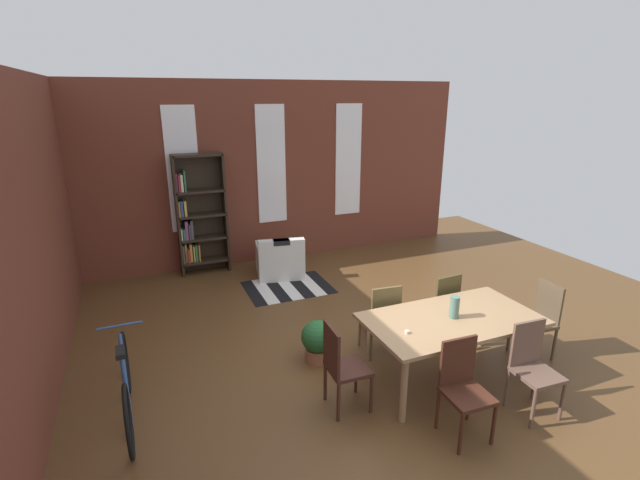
{
  "coord_description": "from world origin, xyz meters",
  "views": [
    {
      "loc": [
        -2.42,
        -3.96,
        3.11
      ],
      "look_at": [
        -0.01,
        1.85,
        1.09
      ],
      "focal_mm": 25.53,
      "sensor_mm": 36.0,
      "label": 1
    }
  ],
  "objects_px": {
    "dining_chair_far_left": "(382,317)",
    "bookshelf_tall": "(198,217)",
    "dining_table": "(451,324)",
    "dining_chair_far_right": "(441,305)",
    "dining_chair_head_left": "(342,364)",
    "armchair_white": "(280,260)",
    "dining_chair_near_left": "(463,385)",
    "bicycle_second": "(127,387)",
    "dining_chair_near_right": "(533,365)",
    "dining_chair_head_right": "(540,317)",
    "potted_plant_by_shelf": "(317,340)",
    "vase_on_table": "(455,307)"
  },
  "relations": [
    {
      "from": "dining_chair_near_left",
      "to": "bicycle_second",
      "type": "bearing_deg",
      "value": 153.7
    },
    {
      "from": "dining_chair_far_left",
      "to": "bookshelf_tall",
      "type": "bearing_deg",
      "value": 113.85
    },
    {
      "from": "dining_table",
      "to": "potted_plant_by_shelf",
      "type": "height_order",
      "value": "dining_table"
    },
    {
      "from": "bicycle_second",
      "to": "dining_chair_near_right",
      "type": "bearing_deg",
      "value": -20.89
    },
    {
      "from": "dining_chair_near_right",
      "to": "potted_plant_by_shelf",
      "type": "bearing_deg",
      "value": 135.09
    },
    {
      "from": "dining_table",
      "to": "dining_chair_near_right",
      "type": "bearing_deg",
      "value": -59.69
    },
    {
      "from": "dining_chair_head_left",
      "to": "potted_plant_by_shelf",
      "type": "height_order",
      "value": "dining_chair_head_left"
    },
    {
      "from": "dining_table",
      "to": "bookshelf_tall",
      "type": "height_order",
      "value": "bookshelf_tall"
    },
    {
      "from": "armchair_white",
      "to": "dining_table",
      "type": "bearing_deg",
      "value": -77.98
    },
    {
      "from": "dining_table",
      "to": "vase_on_table",
      "type": "height_order",
      "value": "vase_on_table"
    },
    {
      "from": "dining_chair_far_left",
      "to": "bicycle_second",
      "type": "bearing_deg",
      "value": -179.11
    },
    {
      "from": "vase_on_table",
      "to": "bicycle_second",
      "type": "bearing_deg",
      "value": 168.27
    },
    {
      "from": "dining_chair_far_left",
      "to": "dining_chair_near_left",
      "type": "height_order",
      "value": "same"
    },
    {
      "from": "vase_on_table",
      "to": "dining_chair_near_left",
      "type": "height_order",
      "value": "vase_on_table"
    },
    {
      "from": "dining_chair_far_right",
      "to": "bookshelf_tall",
      "type": "distance_m",
      "value": 4.51
    },
    {
      "from": "dining_table",
      "to": "dining_chair_far_left",
      "type": "xyz_separation_m",
      "value": [
        -0.44,
        0.75,
        -0.18
      ]
    },
    {
      "from": "vase_on_table",
      "to": "dining_chair_head_right",
      "type": "bearing_deg",
      "value": -0.22
    },
    {
      "from": "dining_table",
      "to": "dining_chair_head_right",
      "type": "xyz_separation_m",
      "value": [
        1.33,
        -0.01,
        -0.18
      ]
    },
    {
      "from": "dining_chair_near_left",
      "to": "armchair_white",
      "type": "relative_size",
      "value": 1.02
    },
    {
      "from": "dining_chair_far_left",
      "to": "bicycle_second",
      "type": "height_order",
      "value": "dining_chair_far_left"
    },
    {
      "from": "dining_table",
      "to": "dining_chair_far_left",
      "type": "bearing_deg",
      "value": 120.48
    },
    {
      "from": "dining_chair_far_left",
      "to": "dining_chair_near_right",
      "type": "distance_m",
      "value": 1.73
    },
    {
      "from": "dining_chair_head_right",
      "to": "bicycle_second",
      "type": "height_order",
      "value": "dining_chair_head_right"
    },
    {
      "from": "dining_table",
      "to": "bookshelf_tall",
      "type": "bearing_deg",
      "value": 115.02
    },
    {
      "from": "dining_chair_far_right",
      "to": "bicycle_second",
      "type": "bearing_deg",
      "value": -179.32
    },
    {
      "from": "dining_table",
      "to": "dining_chair_far_right",
      "type": "distance_m",
      "value": 0.88
    },
    {
      "from": "bookshelf_tall",
      "to": "armchair_white",
      "type": "xyz_separation_m",
      "value": [
        1.28,
        -0.71,
        -0.77
      ]
    },
    {
      "from": "potted_plant_by_shelf",
      "to": "dining_table",
      "type": "bearing_deg",
      "value": -36.62
    },
    {
      "from": "dining_chair_far_right",
      "to": "armchair_white",
      "type": "height_order",
      "value": "dining_chair_far_right"
    },
    {
      "from": "dining_chair_far_right",
      "to": "dining_chair_far_left",
      "type": "xyz_separation_m",
      "value": [
        -0.88,
        0.0,
        0.0
      ]
    },
    {
      "from": "dining_table",
      "to": "dining_chair_head_right",
      "type": "distance_m",
      "value": 1.35
    },
    {
      "from": "dining_chair_head_right",
      "to": "dining_chair_near_left",
      "type": "bearing_deg",
      "value": -157.19
    },
    {
      "from": "dining_chair_far_right",
      "to": "dining_chair_near_left",
      "type": "bearing_deg",
      "value": -120.12
    },
    {
      "from": "dining_table",
      "to": "vase_on_table",
      "type": "bearing_deg",
      "value": 0.0
    },
    {
      "from": "dining_chair_head_left",
      "to": "potted_plant_by_shelf",
      "type": "xyz_separation_m",
      "value": [
        0.11,
        0.91,
        -0.23
      ]
    },
    {
      "from": "armchair_white",
      "to": "potted_plant_by_shelf",
      "type": "xyz_separation_m",
      "value": [
        -0.43,
        -2.83,
        0.0
      ]
    },
    {
      "from": "dining_chair_head_left",
      "to": "dining_chair_head_right",
      "type": "bearing_deg",
      "value": -0.16
    },
    {
      "from": "dining_chair_near_left",
      "to": "potted_plant_by_shelf",
      "type": "relative_size",
      "value": 1.81
    },
    {
      "from": "bookshelf_tall",
      "to": "dining_chair_near_right",
      "type": "bearing_deg",
      "value": -64.19
    },
    {
      "from": "dining_chair_far_right",
      "to": "dining_chair_near_right",
      "type": "bearing_deg",
      "value": -90.03
    },
    {
      "from": "dining_chair_far_left",
      "to": "armchair_white",
      "type": "bearing_deg",
      "value": 96.8
    },
    {
      "from": "dining_chair_far_right",
      "to": "dining_chair_near_left",
      "type": "height_order",
      "value": "same"
    },
    {
      "from": "dining_chair_far_right",
      "to": "dining_chair_head_left",
      "type": "height_order",
      "value": "same"
    },
    {
      "from": "dining_chair_near_right",
      "to": "bicycle_second",
      "type": "bearing_deg",
      "value": 159.11
    },
    {
      "from": "dining_chair_head_left",
      "to": "potted_plant_by_shelf",
      "type": "distance_m",
      "value": 0.94
    },
    {
      "from": "dining_chair_near_right",
      "to": "potted_plant_by_shelf",
      "type": "distance_m",
      "value": 2.36
    },
    {
      "from": "dining_table",
      "to": "dining_chair_far_right",
      "type": "xyz_separation_m",
      "value": [
        0.44,
        0.75,
        -0.18
      ]
    },
    {
      "from": "dining_table",
      "to": "dining_chair_near_right",
      "type": "relative_size",
      "value": 2.02
    },
    {
      "from": "dining_chair_head_right",
      "to": "dining_chair_far_left",
      "type": "bearing_deg",
      "value": 157.03
    },
    {
      "from": "dining_chair_head_left",
      "to": "potted_plant_by_shelf",
      "type": "relative_size",
      "value": 1.81
    }
  ]
}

